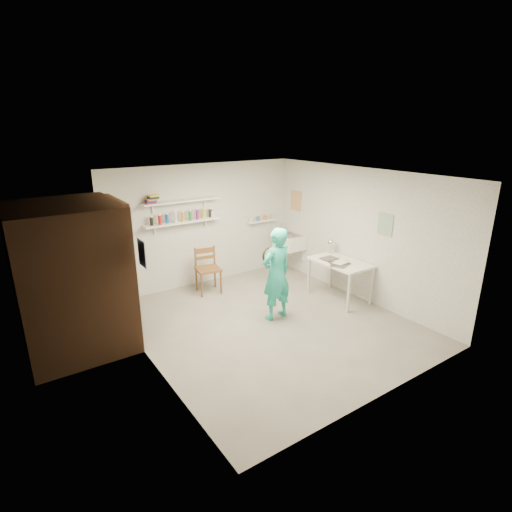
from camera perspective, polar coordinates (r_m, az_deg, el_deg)
floor at (r=6.65m, az=1.97°, el=-9.61°), size 4.00×4.50×0.02m
ceiling at (r=5.92m, az=2.22°, el=11.58°), size 4.00×4.50×0.02m
wall_back at (r=8.04m, az=-7.50°, el=4.44°), size 4.00×0.02×2.40m
wall_front at (r=4.68m, az=18.79°, el=-6.69°), size 4.00×0.02×2.40m
wall_left at (r=5.31m, az=-15.73°, el=-3.40°), size 0.02×4.50×2.40m
wall_right at (r=7.50m, az=14.59°, el=3.00°), size 0.02×4.50×2.40m
doorway_recess at (r=6.33m, az=-18.53°, el=-2.08°), size 0.02×0.90×2.00m
corridor_box at (r=6.18m, az=-24.87°, el=-2.85°), size 1.40×1.50×2.10m
door_lintel at (r=6.07m, az=-19.34°, el=7.30°), size 0.06×1.05×0.10m
door_jamb_near at (r=5.88m, az=-16.96°, el=-3.46°), size 0.06×0.10×2.00m
door_jamb_far at (r=6.79m, az=-19.57°, el=-0.82°), size 0.06×0.10×2.00m
shelf_lower at (r=7.69m, az=-10.43°, el=4.81°), size 1.50×0.22×0.03m
shelf_upper at (r=7.61m, az=-10.60°, el=7.74°), size 1.50×0.22×0.03m
ledge_shelf at (r=8.66m, az=0.80°, el=5.05°), size 0.70×0.14×0.03m
poster_left at (r=5.25m, az=-16.00°, el=0.38°), size 0.01×0.28×0.36m
poster_right_a at (r=8.67m, az=5.72°, el=7.87°), size 0.01×0.34×0.42m
poster_right_b at (r=7.08m, az=17.98°, el=4.31°), size 0.01×0.30×0.38m
belfast_sink at (r=8.64m, az=4.75°, el=2.07°), size 0.48×0.60×0.30m
man at (r=6.52m, az=2.93°, el=-2.59°), size 0.60×0.42×1.56m
wall_clock at (r=6.61m, az=1.94°, el=0.10°), size 0.28×0.06×0.28m
wooden_chair at (r=7.68m, az=-6.85°, el=-1.87°), size 0.51×0.49×0.94m
work_table at (r=7.54m, az=11.80°, el=-3.38°), size 0.66×1.10×0.73m
desk_lamp at (r=7.77m, az=10.71°, el=1.91°), size 0.14×0.14×0.14m
spray_cans at (r=7.66m, az=-10.47°, el=5.53°), size 1.31×0.06×0.17m
book_stack at (r=7.39m, az=-14.64°, el=7.83°), size 0.26×0.14×0.14m
ledge_pots at (r=8.65m, az=0.80°, el=5.43°), size 0.48×0.07×0.09m
papers at (r=7.41m, az=11.99°, el=-0.64°), size 0.30×0.22×0.03m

